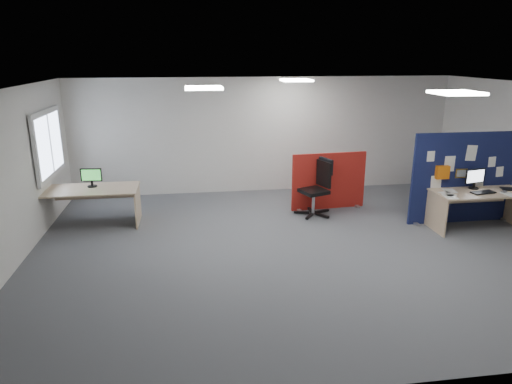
{
  "coord_description": "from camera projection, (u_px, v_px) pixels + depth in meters",
  "views": [
    {
      "loc": [
        -1.74,
        -7.09,
        3.19
      ],
      "look_at": [
        -0.71,
        0.08,
        1.0
      ],
      "focal_mm": 32.0,
      "sensor_mm": 36.0,
      "label": 1
    }
  ],
  "objects": [
    {
      "name": "keyboard",
      "position": [
        483.0,
        192.0,
        8.43
      ],
      "size": [
        0.47,
        0.25,
        0.02
      ],
      "primitive_type": "cube",
      "rotation": [
        0.0,
        0.0,
        0.17
      ],
      "color": "black",
      "rests_on": "main_desk"
    },
    {
      "name": "navy_divider",
      "position": [
        464.0,
        178.0,
        8.83
      ],
      "size": [
        2.17,
        0.3,
        1.79
      ],
      "color": "#0F113A",
      "rests_on": "floor"
    },
    {
      "name": "ceiling_lights",
      "position": [
        311.0,
        86.0,
        7.78
      ],
      "size": [
        4.1,
        4.1,
        0.04
      ],
      "color": "white",
      "rests_on": "ceiling"
    },
    {
      "name": "wall_front",
      "position": [
        388.0,
        264.0,
        4.17
      ],
      "size": [
        9.0,
        0.02,
        2.7
      ],
      "primitive_type": "cube",
      "color": "silver",
      "rests_on": "floor"
    },
    {
      "name": "second_desk",
      "position": [
        92.0,
        196.0,
        8.8
      ],
      "size": [
        1.77,
        0.89,
        0.73
      ],
      "color": "tan",
      "rests_on": "floor"
    },
    {
      "name": "floor",
      "position": [
        297.0,
        247.0,
        7.87
      ],
      "size": [
        9.0,
        9.0,
        0.0
      ],
      "primitive_type": "plane",
      "color": "#54565C",
      "rests_on": "ground"
    },
    {
      "name": "paper_tray",
      "position": [
        509.0,
        189.0,
        8.67
      ],
      "size": [
        0.34,
        0.3,
        0.01
      ],
      "primitive_type": "cube",
      "rotation": [
        0.0,
        0.0,
        -0.34
      ],
      "color": "black",
      "rests_on": "main_desk"
    },
    {
      "name": "monitor_second",
      "position": [
        91.0,
        177.0,
        8.78
      ],
      "size": [
        0.4,
        0.18,
        0.36
      ],
      "rotation": [
        0.0,
        0.0,
        -0.1
      ],
      "color": "black",
      "rests_on": "second_desk"
    },
    {
      "name": "window",
      "position": [
        49.0,
        144.0,
        8.71
      ],
      "size": [
        0.06,
        1.7,
        1.3
      ],
      "color": "white",
      "rests_on": "wall_left"
    },
    {
      "name": "main_desk",
      "position": [
        478.0,
        200.0,
        8.6
      ],
      "size": [
        1.74,
        0.77,
        0.73
      ],
      "color": "tan",
      "rests_on": "floor"
    },
    {
      "name": "wall_back",
      "position": [
        265.0,
        135.0,
        10.8
      ],
      "size": [
        9.0,
        0.02,
        2.7
      ],
      "primitive_type": "cube",
      "color": "silver",
      "rests_on": "floor"
    },
    {
      "name": "wall_left",
      "position": [
        8.0,
        182.0,
        6.87
      ],
      "size": [
        0.02,
        7.0,
        2.7
      ],
      "primitive_type": "cube",
      "color": "silver",
      "rests_on": "floor"
    },
    {
      "name": "red_divider",
      "position": [
        329.0,
        182.0,
        9.69
      ],
      "size": [
        1.62,
        0.3,
        1.22
      ],
      "rotation": [
        0.0,
        0.0,
        0.07
      ],
      "color": "#A81A15",
      "rests_on": "floor"
    },
    {
      "name": "ceiling",
      "position": [
        302.0,
        87.0,
        7.09
      ],
      "size": [
        9.0,
        7.0,
        0.02
      ],
      "primitive_type": "cube",
      "color": "white",
      "rests_on": "wall_back"
    },
    {
      "name": "office_chair",
      "position": [
        319.0,
        184.0,
        9.32
      ],
      "size": [
        0.76,
        0.73,
        1.15
      ],
      "rotation": [
        0.0,
        0.0,
        0.35
      ],
      "color": "black",
      "rests_on": "floor"
    },
    {
      "name": "desk_papers",
      "position": [
        464.0,
        194.0,
        8.37
      ],
      "size": [
        1.4,
        0.7,
        0.0
      ],
      "color": "white",
      "rests_on": "main_desk"
    },
    {
      "name": "monitor_main",
      "position": [
        475.0,
        178.0,
        8.65
      ],
      "size": [
        0.44,
        0.18,
        0.39
      ],
      "rotation": [
        0.0,
        0.0,
        0.21
      ],
      "color": "black",
      "rests_on": "main_desk"
    },
    {
      "name": "mouse",
      "position": [
        504.0,
        192.0,
        8.46
      ],
      "size": [
        0.11,
        0.09,
        0.03
      ],
      "primitive_type": "cube",
      "rotation": [
        0.0,
        0.0,
        0.33
      ],
      "color": "#A09FA4",
      "rests_on": "main_desk"
    }
  ]
}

